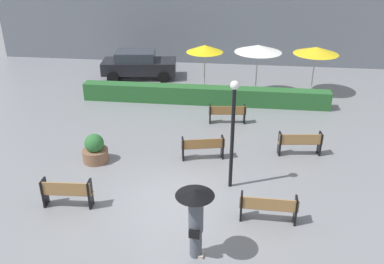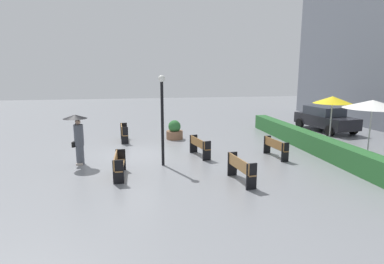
{
  "view_description": "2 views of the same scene",
  "coord_description": "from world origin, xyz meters",
  "views": [
    {
      "loc": [
        1.9,
        -10.6,
        7.6
      ],
      "look_at": [
        0.24,
        3.18,
        0.91
      ],
      "focal_mm": 38.66,
      "sensor_mm": 36.0,
      "label": 1
    },
    {
      "loc": [
        14.53,
        0.02,
        3.9
      ],
      "look_at": [
        -0.38,
        2.7,
        0.93
      ],
      "focal_mm": 29.97,
      "sensor_mm": 36.0,
      "label": 2
    }
  ],
  "objects": [
    {
      "name": "pedestrian_with_umbrella",
      "position": [
        0.99,
        -2.34,
        1.34
      ],
      "size": [
        0.96,
        0.96,
        2.09
      ],
      "color": "#4C515B",
      "rests_on": "ground"
    },
    {
      "name": "bench_near_right",
      "position": [
        2.92,
        -0.64,
        0.5
      ],
      "size": [
        1.67,
        0.4,
        0.85
      ],
      "color": "#9E7242",
      "rests_on": "ground"
    },
    {
      "name": "bench_near_left",
      "position": [
        -3.13,
        -0.64,
        0.53
      ],
      "size": [
        1.56,
        0.46,
        0.91
      ],
      "color": "#9E7242",
      "rests_on": "ground"
    },
    {
      "name": "hedge_strip",
      "position": [
        0.22,
        8.4,
        0.43
      ],
      "size": [
        12.07,
        0.7,
        0.86
      ],
      "primitive_type": "cube",
      "color": "#28602D",
      "rests_on": "ground"
    },
    {
      "name": "ground_plane",
      "position": [
        0.0,
        0.0,
        0.0
      ],
      "size": [
        60.0,
        60.0,
        0.0
      ],
      "primitive_type": "plane",
      "color": "gray"
    },
    {
      "name": "parked_car",
      "position": [
        -3.94,
        12.02,
        0.82
      ],
      "size": [
        4.39,
        2.41,
        1.57
      ],
      "color": "black",
      "rests_on": "ground"
    },
    {
      "name": "bench_mid_center",
      "position": [
        0.68,
        2.84,
        0.51
      ],
      "size": [
        1.63,
        0.7,
        0.86
      ],
      "color": "olive",
      "rests_on": "ground"
    },
    {
      "name": "bench_far_right",
      "position": [
        4.28,
        3.58,
        0.53
      ],
      "size": [
        1.66,
        0.55,
        0.9
      ],
      "color": "#9E7242",
      "rests_on": "ground"
    },
    {
      "name": "patio_umbrella_white",
      "position": [
        2.74,
        9.81,
        2.47
      ],
      "size": [
        2.35,
        2.35,
        2.65
      ],
      "color": "silver",
      "rests_on": "ground"
    },
    {
      "name": "patio_umbrella_yellow",
      "position": [
        0.1,
        9.72,
        2.41
      ],
      "size": [
        1.85,
        1.85,
        2.59
      ],
      "color": "silver",
      "rests_on": "ground"
    },
    {
      "name": "bench_back_row",
      "position": [
        1.45,
        6.16,
        0.5
      ],
      "size": [
        1.65,
        0.51,
        0.84
      ],
      "color": "olive",
      "rests_on": "ground"
    },
    {
      "name": "lamp_post",
      "position": [
        1.77,
        1.1,
        2.27
      ],
      "size": [
        0.28,
        0.28,
        3.68
      ],
      "color": "black",
      "rests_on": "ground"
    },
    {
      "name": "planter_pot",
      "position": [
        -3.22,
        2.2,
        0.46
      ],
      "size": [
        0.94,
        0.94,
        1.08
      ],
      "color": "brown",
      "rests_on": "ground"
    }
  ]
}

